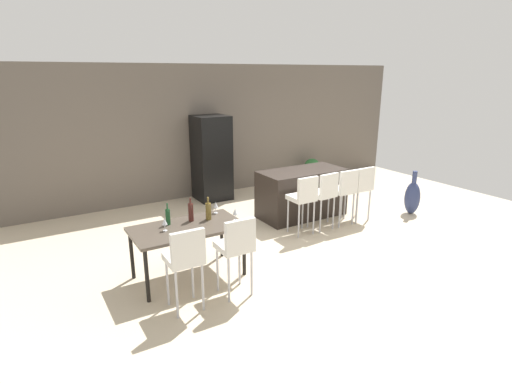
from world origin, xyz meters
TOP-DOWN VIEW (x-y plane):
  - ground_plane at (0.00, 0.00)m, footprint 10.00×10.00m
  - back_wall at (0.00, 3.03)m, footprint 10.00×0.12m
  - kitchen_island at (0.45, 0.66)m, footprint 1.68×0.80m
  - bar_chair_left at (-0.11, -0.12)m, footprint 0.40×0.40m
  - bar_chair_middle at (0.35, -0.12)m, footprint 0.43×0.43m
  - bar_chair_right at (0.82, -0.12)m, footprint 0.41×0.41m
  - bar_chair_far at (1.23, -0.12)m, footprint 0.40×0.40m
  - dining_table at (-2.38, -0.53)m, footprint 1.48×0.82m
  - dining_chair_near at (-2.71, -1.30)m, footprint 0.40×0.40m
  - dining_chair_far at (-2.05, -1.30)m, footprint 0.40×0.40m
  - wine_bottle_end at (-2.02, -0.42)m, footprint 0.08×0.08m
  - wine_bottle_middle at (-2.57, -0.32)m, footprint 0.06×0.06m
  - wine_bottle_far at (-2.25, -0.36)m, footprint 0.07×0.07m
  - wine_glass_left at (-1.82, -0.24)m, footprint 0.07×0.07m
  - wine_glass_right at (-1.71, -0.65)m, footprint 0.07×0.07m
  - wine_glass_near at (-2.68, -0.52)m, footprint 0.07×0.07m
  - refrigerator at (-0.56, 2.59)m, footprint 0.72×0.68m
  - floor_vase at (2.42, -0.38)m, footprint 0.30×0.30m
  - potted_plant at (2.25, 2.58)m, footprint 0.41×0.41m

SIDE VIEW (x-z plane):
  - ground_plane at x=0.00m, z-range 0.00..0.00m
  - floor_vase at x=2.42m, z-range -0.10..0.77m
  - potted_plant at x=2.25m, z-range 0.05..0.66m
  - kitchen_island at x=0.45m, z-range 0.00..0.92m
  - dining_table at x=-2.38m, z-range 0.30..1.04m
  - bar_chair_left at x=-0.11m, z-range 0.17..1.22m
  - bar_chair_middle at x=0.35m, z-range 0.17..1.22m
  - bar_chair_right at x=0.82m, z-range 0.17..1.22m
  - bar_chair_far at x=1.23m, z-range 0.17..1.22m
  - dining_chair_near at x=-2.71m, z-range 0.17..1.22m
  - dining_chair_far at x=-2.05m, z-range 0.17..1.22m
  - wine_bottle_middle at x=-2.57m, z-range 0.71..1.00m
  - wine_glass_left at x=-1.82m, z-range 0.78..0.95m
  - wine_glass_right at x=-1.71m, z-range 0.78..0.95m
  - wine_glass_near at x=-2.68m, z-range 0.78..0.95m
  - wine_bottle_end at x=-2.02m, z-range 0.70..1.03m
  - wine_bottle_far at x=-2.25m, z-range 0.71..1.04m
  - refrigerator at x=-0.56m, z-range 0.00..1.84m
  - back_wall at x=0.00m, z-range 0.00..2.90m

